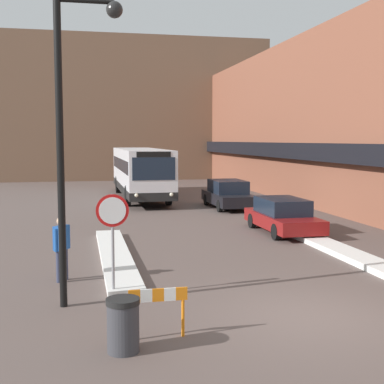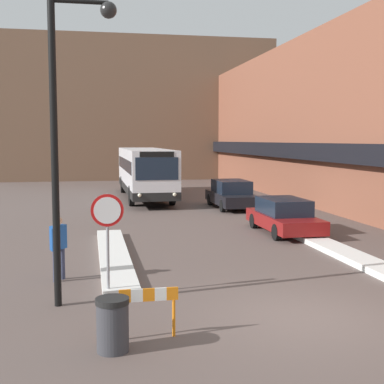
{
  "view_description": "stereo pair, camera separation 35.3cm",
  "coord_description": "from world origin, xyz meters",
  "px_view_note": "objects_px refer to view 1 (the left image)",
  "views": [
    {
      "loc": [
        -4.64,
        -10.06,
        3.67
      ],
      "look_at": [
        -0.73,
        8.41,
        1.82
      ],
      "focal_mm": 50.0,
      "sensor_mm": 36.0,
      "label": 1
    },
    {
      "loc": [
        -4.3,
        -10.13,
        3.67
      ],
      "look_at": [
        -0.73,
        8.41,
        1.82
      ],
      "focal_mm": 50.0,
      "sensor_mm": 36.0,
      "label": 2
    }
  ],
  "objects_px": {
    "city_bus": "(140,171)",
    "parked_car_middle": "(228,194)",
    "trash_bin": "(123,325)",
    "parked_car_front": "(283,216)",
    "stop_sign": "(113,223)",
    "construction_barricade": "(158,303)",
    "street_lamp": "(72,117)",
    "pedestrian": "(62,243)"
  },
  "relations": [
    {
      "from": "city_bus",
      "to": "stop_sign",
      "type": "xyz_separation_m",
      "value": [
        -3.02,
        -21.02,
        0.05
      ]
    },
    {
      "from": "parked_car_middle",
      "to": "stop_sign",
      "type": "bearing_deg",
      "value": -114.96
    },
    {
      "from": "parked_car_middle",
      "to": "trash_bin",
      "type": "xyz_separation_m",
      "value": [
        -7.15,
        -18.58,
        -0.27
      ]
    },
    {
      "from": "stop_sign",
      "to": "pedestrian",
      "type": "distance_m",
      "value": 2.23
    },
    {
      "from": "stop_sign",
      "to": "pedestrian",
      "type": "height_order",
      "value": "stop_sign"
    },
    {
      "from": "street_lamp",
      "to": "parked_car_front",
      "type": "bearing_deg",
      "value": 44.69
    },
    {
      "from": "pedestrian",
      "to": "trash_bin",
      "type": "distance_m",
      "value": 5.18
    },
    {
      "from": "parked_car_middle",
      "to": "pedestrian",
      "type": "bearing_deg",
      "value": -121.53
    },
    {
      "from": "parked_car_middle",
      "to": "street_lamp",
      "type": "bearing_deg",
      "value": -116.8
    },
    {
      "from": "city_bus",
      "to": "construction_barricade",
      "type": "relative_size",
      "value": 11.33
    },
    {
      "from": "city_bus",
      "to": "pedestrian",
      "type": "distance_m",
      "value": 19.78
    },
    {
      "from": "pedestrian",
      "to": "construction_barricade",
      "type": "bearing_deg",
      "value": -122.13
    },
    {
      "from": "parked_car_front",
      "to": "stop_sign",
      "type": "bearing_deg",
      "value": -133.89
    },
    {
      "from": "parked_car_middle",
      "to": "parked_car_front",
      "type": "bearing_deg",
      "value": -90.0
    },
    {
      "from": "construction_barricade",
      "to": "pedestrian",
      "type": "bearing_deg",
      "value": 112.43
    },
    {
      "from": "trash_bin",
      "to": "city_bus",
      "type": "bearing_deg",
      "value": 82.82
    },
    {
      "from": "parked_car_front",
      "to": "street_lamp",
      "type": "height_order",
      "value": "street_lamp"
    },
    {
      "from": "construction_barricade",
      "to": "parked_car_middle",
      "type": "bearing_deg",
      "value": 70.32
    },
    {
      "from": "parked_car_front",
      "to": "city_bus",
      "type": "bearing_deg",
      "value": 106.68
    },
    {
      "from": "trash_bin",
      "to": "stop_sign",
      "type": "bearing_deg",
      "value": 89.29
    },
    {
      "from": "city_bus",
      "to": "parked_car_middle",
      "type": "bearing_deg",
      "value": -54.6
    },
    {
      "from": "stop_sign",
      "to": "construction_barricade",
      "type": "height_order",
      "value": "stop_sign"
    },
    {
      "from": "street_lamp",
      "to": "construction_barricade",
      "type": "bearing_deg",
      "value": -57.1
    },
    {
      "from": "street_lamp",
      "to": "parked_car_middle",
      "type": "bearing_deg",
      "value": 63.2
    },
    {
      "from": "street_lamp",
      "to": "city_bus",
      "type": "bearing_deg",
      "value": 79.79
    },
    {
      "from": "stop_sign",
      "to": "trash_bin",
      "type": "bearing_deg",
      "value": -90.71
    },
    {
      "from": "parked_car_front",
      "to": "stop_sign",
      "type": "relative_size",
      "value": 1.85
    },
    {
      "from": "stop_sign",
      "to": "construction_barricade",
      "type": "relative_size",
      "value": 2.2
    },
    {
      "from": "street_lamp",
      "to": "construction_barricade",
      "type": "relative_size",
      "value": 6.13
    },
    {
      "from": "stop_sign",
      "to": "trash_bin",
      "type": "distance_m",
      "value": 3.55
    },
    {
      "from": "street_lamp",
      "to": "trash_bin",
      "type": "bearing_deg",
      "value": -74.02
    },
    {
      "from": "trash_bin",
      "to": "street_lamp",
      "type": "bearing_deg",
      "value": 105.98
    },
    {
      "from": "parked_car_front",
      "to": "construction_barricade",
      "type": "xyz_separation_m",
      "value": [
        -6.46,
        -10.19,
        -0.02
      ]
    },
    {
      "from": "trash_bin",
      "to": "construction_barricade",
      "type": "height_order",
      "value": "trash_bin"
    },
    {
      "from": "stop_sign",
      "to": "parked_car_middle",
      "type": "bearing_deg",
      "value": 65.04
    },
    {
      "from": "parked_car_front",
      "to": "trash_bin",
      "type": "relative_size",
      "value": 4.71
    },
    {
      "from": "parked_car_middle",
      "to": "construction_barricade",
      "type": "distance_m",
      "value": 19.19
    },
    {
      "from": "city_bus",
      "to": "parked_car_front",
      "type": "xyz_separation_m",
      "value": [
        4.09,
        -13.63,
        -1.03
      ]
    },
    {
      "from": "trash_bin",
      "to": "parked_car_middle",
      "type": "bearing_deg",
      "value": 68.95
    },
    {
      "from": "city_bus",
      "to": "parked_car_middle",
      "type": "xyz_separation_m",
      "value": [
        4.09,
        -5.75,
        -0.96
      ]
    },
    {
      "from": "trash_bin",
      "to": "construction_barricade",
      "type": "relative_size",
      "value": 0.86
    },
    {
      "from": "street_lamp",
      "to": "construction_barricade",
      "type": "height_order",
      "value": "street_lamp"
    }
  ]
}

